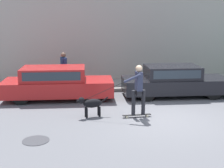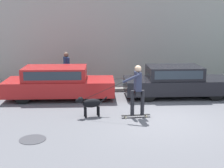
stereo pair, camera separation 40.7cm
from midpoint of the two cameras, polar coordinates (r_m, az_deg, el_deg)
name	(u,v)px [view 1 (the left image)]	position (r m, az deg, el deg)	size (l,w,h in m)	color
ground_plane	(162,119)	(10.62, 8.01, -6.30)	(36.00, 36.00, 0.00)	slate
back_wall	(132,38)	(16.22, 3.03, 8.42)	(32.00, 0.30, 4.52)	#ADA89E
sidewalk_curb	(136,84)	(15.29, 3.66, -0.09)	(30.00, 2.20, 0.16)	gray
parked_car_0	(57,83)	(13.01, -10.91, 0.10)	(4.49, 1.78, 1.34)	black
parked_car_1	(175,81)	(13.49, 10.55, 0.45)	(4.50, 1.69, 1.32)	black
dog	(91,104)	(10.62, -4.95, -3.60)	(1.09, 0.43, 0.71)	black
skateboarder	(138,88)	(10.42, 3.70, -0.66)	(2.37, 0.53, 1.79)	beige
pedestrian_with_bag	(64,67)	(14.72, -9.62, 3.01)	(0.34, 0.70, 1.56)	#28282D
manhole_cover	(36,141)	(9.05, -15.03, -9.96)	(0.75, 0.75, 0.01)	#38383D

